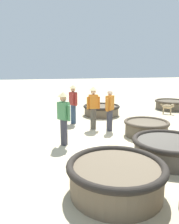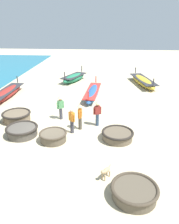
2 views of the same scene
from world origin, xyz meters
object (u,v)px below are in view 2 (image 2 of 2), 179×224
at_px(long_boat_red_hull, 93,93).
at_px(long_boat_white_hull, 143,81).
at_px(coracle_beside_post, 117,135).
at_px(coracle_front_right, 17,116).
at_px(long_boat_green_hull, 7,93).
at_px(coracle_center, 134,191).
at_px(long_boat_blue_hull, 74,78).
at_px(coracle_front_left, 53,136).
at_px(fisherman_standing_right, 97,112).
at_px(dog, 106,171).
at_px(fisherman_hauling, 72,120).
at_px(fisherman_standing_left, 80,115).
at_px(coracle_upturned, 22,131).
at_px(fisherman_by_coracle, 60,106).

height_order(long_boat_red_hull, long_boat_white_hull, long_boat_white_hull).
height_order(coracle_beside_post, coracle_front_right, coracle_front_right).
height_order(long_boat_red_hull, long_boat_green_hull, long_boat_green_hull).
relative_size(coracle_center, long_boat_blue_hull, 0.45).
distance_m(coracle_front_left, fisherman_standing_right, 3.29).
bearing_deg(fisherman_standing_right, dog, -83.18).
height_order(coracle_front_left, fisherman_hauling, fisherman_hauling).
height_order(coracle_front_left, long_boat_red_hull, long_boat_red_hull).
bearing_deg(long_boat_red_hull, fisherman_hauling, -96.40).
bearing_deg(long_boat_green_hull, long_boat_white_hull, 21.79).
bearing_deg(long_boat_white_hull, long_boat_blue_hull, 174.34).
distance_m(long_boat_white_hull, fisherman_hauling, 12.57).
relative_size(coracle_beside_post, fisherman_standing_left, 1.11).
bearing_deg(coracle_beside_post, long_boat_red_hull, 104.72).
bearing_deg(fisherman_hauling, coracle_upturned, -169.12).
bearing_deg(long_boat_green_hull, coracle_center, -47.89).
xyz_separation_m(long_boat_white_hull, dog, (-3.73, -15.16, -0.01)).
relative_size(coracle_beside_post, long_boat_green_hull, 0.33).
bearing_deg(coracle_front_left, fisherman_standing_right, 42.03).
distance_m(long_boat_red_hull, long_boat_white_hull, 6.61).
height_order(long_boat_blue_hull, fisherman_standing_right, fisherman_standing_right).
relative_size(coracle_center, coracle_front_left, 1.18).
xyz_separation_m(coracle_upturned, long_boat_blue_hull, (1.25, 12.44, 0.10)).
bearing_deg(coracle_front_right, long_boat_green_hull, 120.72).
height_order(coracle_upturned, fisherman_hauling, fisherman_hauling).
bearing_deg(fisherman_standing_right, long_boat_red_hull, 96.97).
bearing_deg(fisherman_standing_right, fisherman_standing_left, -150.19).
relative_size(coracle_center, fisherman_by_coracle, 1.12).
bearing_deg(long_boat_white_hull, coracle_upturned, -126.72).
bearing_deg(coracle_front_left, coracle_upturned, 166.37).
height_order(coracle_upturned, fisherman_standing_left, fisherman_standing_left).
distance_m(coracle_front_right, dog, 8.13).
distance_m(coracle_upturned, fisherman_standing_left, 3.58).
xyz_separation_m(coracle_front_left, fisherman_standing_right, (2.40, 2.16, 0.66)).
bearing_deg(long_boat_red_hull, fisherman_standing_left, -93.05).
distance_m(coracle_front_left, coracle_upturned, 2.05).
relative_size(coracle_front_right, long_boat_red_hull, 0.35).
relative_size(coracle_front_left, coracle_front_right, 0.83).
bearing_deg(fisherman_by_coracle, fisherman_standing_left, -42.67).
distance_m(coracle_front_left, coracle_front_right, 3.92).
height_order(fisherman_standing_right, dog, fisherman_standing_right).
relative_size(long_boat_red_hull, fisherman_standing_right, 3.31).
distance_m(coracle_front_left, dog, 4.23).
xyz_separation_m(coracle_center, fisherman_standing_right, (-1.74, 6.13, 0.67)).
distance_m(coracle_front_right, long_boat_white_hull, 13.87).
xyz_separation_m(coracle_front_left, coracle_upturned, (-2.00, 0.48, 0.02)).
bearing_deg(coracle_center, dog, 138.33).
height_order(coracle_front_left, fisherman_standing_right, fisherman_standing_right).
xyz_separation_m(coracle_upturned, dog, (5.00, -3.46, 0.06)).
distance_m(fisherman_standing_right, dog, 5.20).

